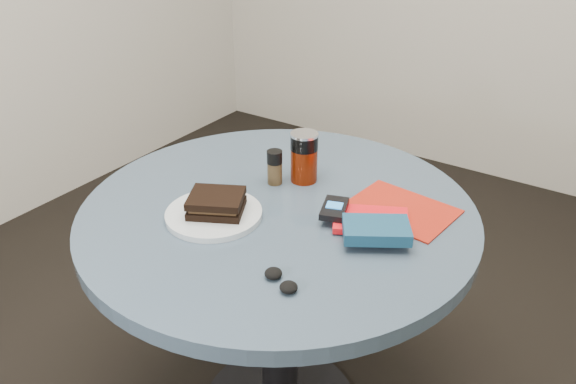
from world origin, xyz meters
The scene contains 10 objects.
table centered at (0.00, 0.00, 0.59)m, with size 1.00×1.00×0.75m.
plate centered at (-0.10, -0.13, 0.76)m, with size 0.24×0.24×0.02m, color silver.
sandwich centered at (-0.10, -0.12, 0.79)m, with size 0.17×0.16×0.05m.
soda_can centered at (-0.02, 0.15, 0.82)m, with size 0.09×0.09×0.14m.
pepper_grinder centered at (-0.08, 0.10, 0.80)m, with size 0.05×0.05×0.10m.
magazine centered at (0.27, 0.15, 0.75)m, with size 0.25×0.19×0.00m, color #9F1C0E.
red_book centered at (0.23, 0.05, 0.76)m, with size 0.18×0.12×0.01m, color red.
novel centered at (0.28, -0.01, 0.78)m, with size 0.15×0.10×0.03m, color navy.
mp3_player centered at (0.15, 0.03, 0.78)m, with size 0.09×0.11×0.02m.
headphones centered at (0.18, -0.26, 0.76)m, with size 0.10×0.07×0.02m.
Camera 1 is at (0.70, -1.00, 1.47)m, focal length 35.00 mm.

